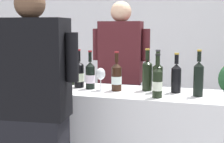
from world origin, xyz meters
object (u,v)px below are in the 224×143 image
wine_bottle_8 (90,75)px  wine_bottle_11 (147,74)px  wine_bottle_4 (42,74)px  wine_bottle_1 (63,75)px  wine_bottle_3 (157,82)px  ice_bucket (26,73)px  person_guest (34,125)px  wine_bottle_0 (79,74)px  wine_bottle_10 (198,78)px  wine_bottle_9 (61,73)px  wine_glass (101,75)px  wine_bottle_6 (72,70)px  wine_bottle_7 (176,77)px  wine_bottle_2 (117,77)px  person_server (121,90)px  wine_bottle_5 (158,76)px

wine_bottle_8 → wine_bottle_11: (0.45, 0.07, 0.02)m
wine_bottle_4 → wine_bottle_1: bearing=-1.9°
wine_bottle_8 → wine_bottle_3: bearing=-16.3°
wine_bottle_3 → ice_bucket: (-1.18, 0.19, -0.02)m
wine_bottle_8 → person_guest: size_ratio=0.18×
wine_bottle_0 → wine_bottle_10: bearing=-4.0°
wine_bottle_3 → wine_bottle_9: wine_bottle_9 is taller
wine_bottle_8 → wine_glass: 0.12m
wine_bottle_6 → wine_bottle_7: 0.91m
wine_bottle_7 → wine_bottle_9: bearing=-176.8°
wine_glass → ice_bucket: size_ratio=0.81×
wine_bottle_6 → wine_bottle_3: bearing=-21.5°
wine_bottle_3 → wine_bottle_8: 0.59m
wine_bottle_4 → wine_bottle_11: 0.84m
wine_bottle_2 → person_server: size_ratio=0.18×
wine_bottle_1 → wine_bottle_10: wine_bottle_1 is taller
wine_bottle_6 → person_guest: 0.80m
wine_bottle_4 → wine_bottle_6: bearing=59.3°
wine_bottle_10 → person_guest: (-1.01, -0.57, -0.27)m
wine_bottle_5 → wine_bottle_9: bearing=-178.5°
wine_bottle_5 → wine_bottle_11: 0.10m
wine_bottle_11 → person_server: size_ratio=0.19×
wine_bottle_0 → person_guest: size_ratio=0.19×
wine_bottle_0 → wine_bottle_11: (0.56, 0.04, 0.02)m
wine_bottle_5 → wine_bottle_7: (0.14, 0.03, -0.00)m
wine_bottle_7 → person_guest: size_ratio=0.18×
wine_bottle_5 → ice_bucket: (-1.15, 0.01, -0.03)m
wine_bottle_4 → wine_glass: (0.48, 0.06, 0.01)m
wine_bottle_3 → wine_bottle_5: wine_bottle_5 is taller
wine_bottle_2 → wine_bottle_8: wine_bottle_8 is taller
wine_bottle_10 → wine_bottle_11: (-0.39, 0.10, -0.01)m
wine_bottle_9 → person_server: (0.34, 0.64, -0.24)m
wine_bottle_0 → wine_bottle_10: 0.96m
wine_bottle_8 → wine_bottle_11: wine_bottle_11 is taller
wine_bottle_0 → wine_bottle_4: 0.30m
wine_bottle_10 → wine_glass: size_ratio=1.88×
wine_bottle_0 → wine_bottle_9: size_ratio=0.97×
wine_bottle_4 → person_server: person_server is taller
wine_bottle_7 → wine_glass: 0.58m
wine_bottle_3 → wine_bottle_7: wine_bottle_3 is taller
wine_bottle_2 → wine_bottle_10: 0.62m
wine_bottle_0 → wine_bottle_1: bearing=-117.6°
wine_bottle_2 → wine_bottle_9: 0.49m
wine_bottle_0 → wine_bottle_3: bearing=-16.2°
wine_bottle_1 → wine_bottle_7: size_ratio=1.12×
wine_bottle_9 → wine_bottle_10: bearing=-1.8°
wine_bottle_0 → wine_bottle_8: 0.11m
wine_bottle_6 → wine_bottle_10: bearing=-9.6°
wine_bottle_1 → wine_bottle_3: 0.76m
person_server → person_guest: person_server is taller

